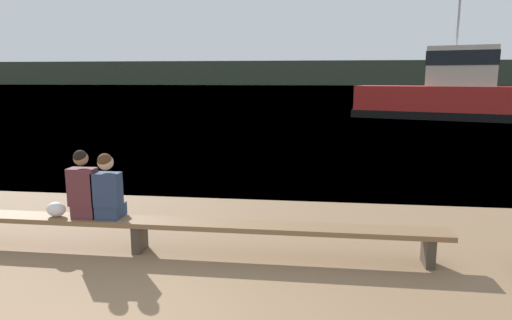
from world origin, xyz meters
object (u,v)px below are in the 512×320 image
at_px(bench_main, 139,225).
at_px(person_left, 84,188).
at_px(person_right, 108,189).
at_px(shopping_bag, 56,209).
at_px(tugboat_red, 452,96).

bearing_deg(bench_main, person_left, 179.88).
bearing_deg(person_left, person_right, -0.03).
height_order(shopping_bag, tugboat_red, tugboat_red).
relative_size(person_left, tugboat_red, 0.09).
xyz_separation_m(person_left, tugboat_red, (11.26, 22.45, 0.43)).
height_order(bench_main, person_right, person_right).
xyz_separation_m(bench_main, person_left, (-0.80, 0.00, 0.51)).
relative_size(person_right, shopping_bag, 3.37).
distance_m(person_left, tugboat_red, 25.12).
relative_size(person_right, tugboat_red, 0.08).
distance_m(bench_main, person_left, 0.95).
distance_m(shopping_bag, tugboat_red, 25.34).
bearing_deg(person_right, tugboat_red, 64.10).
distance_m(bench_main, person_right, 0.67).
distance_m(person_left, shopping_bag, 0.55).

